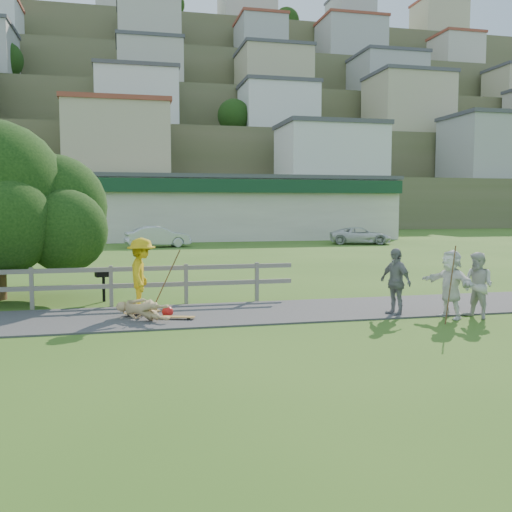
{
  "coord_description": "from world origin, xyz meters",
  "views": [
    {
      "loc": [
        -1.63,
        -12.27,
        2.68
      ],
      "look_at": [
        1.67,
        2.0,
        1.4
      ],
      "focal_mm": 40.0,
      "sensor_mm": 36.0,
      "label": 1
    }
  ],
  "objects_px": {
    "spectator_d": "(451,284)",
    "car_white": "(360,236)",
    "bbq": "(104,285)",
    "spectator_b": "(395,282)",
    "car_silver": "(158,237)",
    "spectator_a": "(478,286)",
    "skater_rider": "(142,279)",
    "skater_fallen": "(143,310)"
  },
  "relations": [
    {
      "from": "spectator_d",
      "to": "car_white",
      "type": "bearing_deg",
      "value": 145.99
    },
    {
      "from": "bbq",
      "to": "spectator_b",
      "type": "bearing_deg",
      "value": -41.43
    },
    {
      "from": "car_silver",
      "to": "bbq",
      "type": "distance_m",
      "value": 21.45
    },
    {
      "from": "spectator_a",
      "to": "car_white",
      "type": "height_order",
      "value": "spectator_a"
    },
    {
      "from": "skater_rider",
      "to": "car_white",
      "type": "distance_m",
      "value": 28.47
    },
    {
      "from": "skater_fallen",
      "to": "car_white",
      "type": "bearing_deg",
      "value": 13.65
    },
    {
      "from": "skater_rider",
      "to": "spectator_d",
      "type": "distance_m",
      "value": 7.45
    },
    {
      "from": "spectator_d",
      "to": "spectator_a",
      "type": "bearing_deg",
      "value": 56.48
    },
    {
      "from": "spectator_a",
      "to": "car_white",
      "type": "bearing_deg",
      "value": 144.37
    },
    {
      "from": "bbq",
      "to": "car_white",
      "type": "bearing_deg",
      "value": 37.79
    },
    {
      "from": "spectator_b",
      "to": "car_silver",
      "type": "relative_size",
      "value": 0.4
    },
    {
      "from": "skater_rider",
      "to": "car_silver",
      "type": "xyz_separation_m",
      "value": [
        1.73,
        23.68,
        -0.22
      ]
    },
    {
      "from": "skater_fallen",
      "to": "car_white",
      "type": "relative_size",
      "value": 0.35
    },
    {
      "from": "skater_fallen",
      "to": "car_white",
      "type": "xyz_separation_m",
      "value": [
        15.94,
        24.27,
        0.32
      ]
    },
    {
      "from": "spectator_d",
      "to": "car_white",
      "type": "relative_size",
      "value": 0.38
    },
    {
      "from": "skater_rider",
      "to": "spectator_a",
      "type": "bearing_deg",
      "value": -99.48
    },
    {
      "from": "skater_fallen",
      "to": "spectator_d",
      "type": "bearing_deg",
      "value": -52.84
    },
    {
      "from": "skater_rider",
      "to": "bbq",
      "type": "relative_size",
      "value": 1.94
    },
    {
      "from": "skater_fallen",
      "to": "spectator_d",
      "type": "distance_m",
      "value": 7.34
    },
    {
      "from": "skater_rider",
      "to": "spectator_a",
      "type": "xyz_separation_m",
      "value": [
        7.81,
        -2.12,
        -0.11
      ]
    },
    {
      "from": "car_silver",
      "to": "car_white",
      "type": "distance_m",
      "value": 14.2
    },
    {
      "from": "car_silver",
      "to": "bbq",
      "type": "relative_size",
      "value": 4.46
    },
    {
      "from": "skater_fallen",
      "to": "bbq",
      "type": "distance_m",
      "value": 3.23
    },
    {
      "from": "car_silver",
      "to": "car_white",
      "type": "relative_size",
      "value": 0.97
    },
    {
      "from": "skater_rider",
      "to": "car_white",
      "type": "bearing_deg",
      "value": -28.33
    },
    {
      "from": "bbq",
      "to": "skater_rider",
      "type": "bearing_deg",
      "value": -81.29
    },
    {
      "from": "spectator_b",
      "to": "bbq",
      "type": "relative_size",
      "value": 1.78
    },
    {
      "from": "car_white",
      "to": "bbq",
      "type": "relative_size",
      "value": 4.6
    },
    {
      "from": "spectator_a",
      "to": "car_silver",
      "type": "distance_m",
      "value": 26.51
    },
    {
      "from": "skater_fallen",
      "to": "bbq",
      "type": "relative_size",
      "value": 1.62
    },
    {
      "from": "skater_rider",
      "to": "bbq",
      "type": "height_order",
      "value": "skater_rider"
    },
    {
      "from": "skater_rider",
      "to": "spectator_b",
      "type": "relative_size",
      "value": 1.09
    },
    {
      "from": "skater_fallen",
      "to": "car_white",
      "type": "distance_m",
      "value": 29.04
    },
    {
      "from": "car_white",
      "to": "spectator_a",
      "type": "bearing_deg",
      "value": 178.39
    },
    {
      "from": "skater_rider",
      "to": "car_white",
      "type": "height_order",
      "value": "skater_rider"
    },
    {
      "from": "car_silver",
      "to": "spectator_d",
      "type": "bearing_deg",
      "value": -176.52
    },
    {
      "from": "spectator_a",
      "to": "skater_rider",
      "type": "bearing_deg",
      "value": -123.28
    },
    {
      "from": "spectator_d",
      "to": "skater_rider",
      "type": "bearing_deg",
      "value": -120.03
    },
    {
      "from": "skater_fallen",
      "to": "car_silver",
      "type": "distance_m",
      "value": 24.42
    },
    {
      "from": "spectator_b",
      "to": "car_white",
      "type": "height_order",
      "value": "spectator_b"
    },
    {
      "from": "spectator_a",
      "to": "bbq",
      "type": "bearing_deg",
      "value": -135.31
    },
    {
      "from": "skater_rider",
      "to": "spectator_b",
      "type": "xyz_separation_m",
      "value": [
        6.06,
        -1.31,
        -0.08
      ]
    }
  ]
}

